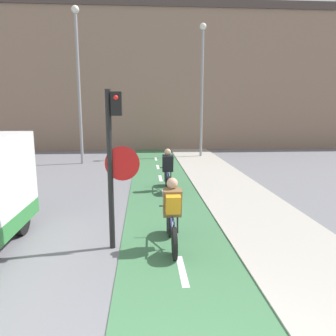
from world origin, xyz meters
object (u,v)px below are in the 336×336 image
at_px(traffic_light_pole, 114,153).
at_px(cyclist_far, 168,172).
at_px(street_lamp_sidewalk, 202,78).
at_px(street_lamp_far, 78,71).
at_px(cyclist_near, 172,215).

relative_size(traffic_light_pole, cyclist_far, 1.83).
height_order(traffic_light_pole, street_lamp_sidewalk, street_lamp_sidewalk).
height_order(street_lamp_far, cyclist_near, street_lamp_far).
distance_m(street_lamp_far, street_lamp_sidewalk, 6.62).
relative_size(street_lamp_sidewalk, cyclist_near, 4.21).
distance_m(street_lamp_far, cyclist_far, 7.99).
height_order(traffic_light_pole, cyclist_near, traffic_light_pole).
bearing_deg(traffic_light_pole, street_lamp_far, 103.88).
distance_m(traffic_light_pole, cyclist_far, 4.90).
distance_m(street_lamp_sidewalk, cyclist_near, 13.10).
xyz_separation_m(street_lamp_far, cyclist_near, (3.67, -10.43, -3.82)).
relative_size(street_lamp_sidewalk, cyclist_far, 4.24).
height_order(traffic_light_pole, street_lamp_far, street_lamp_far).
bearing_deg(street_lamp_far, traffic_light_pole, -76.12).
height_order(cyclist_near, cyclist_far, same).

